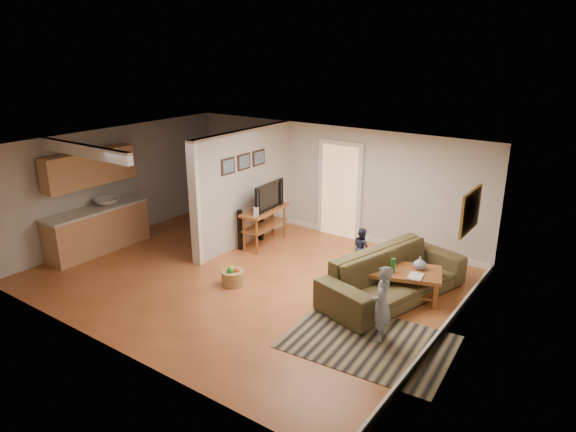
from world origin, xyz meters
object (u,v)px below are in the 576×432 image
Objects in this scene: sofa at (392,297)px; speaker_right at (260,217)px; tv_console at (265,212)px; speaker_left at (240,230)px; toy_basket at (233,277)px; child at (379,339)px; toddler at (361,266)px; coffee_table at (404,276)px.

speaker_right is at bearing 92.32° from sofa.
tv_console is 1.49× the size of speaker_left.
toy_basket is 0.35× the size of child.
speaker_right is at bearing 39.19° from toddler.
coffee_table is 3.56× the size of toy_basket.
tv_console is 0.67m from speaker_left.
coffee_table is 1.34× the size of speaker_right.
speaker_left reaches higher than coffee_table.
speaker_left is (-3.73, 0.03, 0.05)m from coffee_table.
sofa is at bearing -23.07° from speaker_right.
speaker_right is 4.60m from child.
tv_console reaches higher than speaker_right.
toddler is at bearing -9.23° from speaker_right.
sofa is 3.13× the size of speaker_left.
child is at bearing -2.14° from toy_basket.
child reaches higher than toy_basket.
sofa is 3.63m from speaker_left.
tv_console reaches higher than sofa.
tv_console reaches higher than toddler.
speaker_left is at bearing 103.14° from sofa.
child is at bearing -79.53° from coffee_table.
toy_basket is at bearing -73.66° from tv_console.
toy_basket is 3.01m from child.
speaker_left is 1.74m from toy_basket.
tv_console is 1.21× the size of speaker_right.
child is (3.74, -2.04, -0.74)m from tv_console.
sofa is 1.41m from child.
coffee_table is at bearing -21.07° from speaker_left.
child is (3.00, -0.11, -0.15)m from toy_basket.
speaker_left is 2.15× the size of toy_basket.
sofa is at bearing -135.60° from coffee_table.
toddler is (-1.20, 0.75, -0.40)m from coffee_table.
coffee_table is 1.25× the size of child.
toddler is at bearing 66.40° from sofa.
child is (0.27, -1.48, -0.40)m from coffee_table.
child is at bearing -38.62° from speaker_right.
speaker_right is (-3.73, 0.72, 0.15)m from coffee_table.
child is (4.00, -2.20, -0.55)m from speaker_right.
speaker_left is 0.70m from speaker_right.
toy_basket is (1.00, -1.39, -0.29)m from speaker_left.
speaker_left is 0.81× the size of speaker_right.
child is (4.00, -1.50, -0.45)m from speaker_left.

